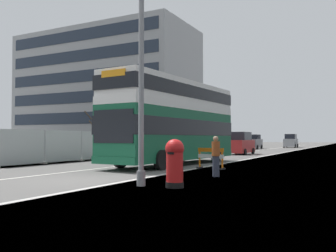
# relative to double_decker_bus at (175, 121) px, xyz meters

# --- Properties ---
(ground) EXTENTS (140.00, 280.00, 0.10)m
(ground) POSITION_rel_double_decker_bus_xyz_m (0.87, -8.70, -2.66)
(ground) COLOR #565451
(double_decker_bus) EXTENTS (3.37, 11.57, 4.92)m
(double_decker_bus) POSITION_rel_double_decker_bus_xyz_m (0.00, 0.00, 0.00)
(double_decker_bus) COLOR #145638
(double_decker_bus) RESTS_ON ground
(lamppost_foreground) EXTENTS (0.29, 0.70, 9.42)m
(lamppost_foreground) POSITION_rel_double_decker_bus_xyz_m (3.42, -9.28, 1.85)
(lamppost_foreground) COLOR gray
(lamppost_foreground) RESTS_ON ground
(red_pillar_postbox) EXTENTS (0.61, 0.61, 1.55)m
(red_pillar_postbox) POSITION_rel_double_decker_bus_xyz_m (4.58, -9.11, -1.77)
(red_pillar_postbox) COLOR black
(red_pillar_postbox) RESTS_ON ground
(roadworks_barrier) EXTENTS (1.53, 0.67, 1.07)m
(roadworks_barrier) POSITION_rel_double_decker_bus_xyz_m (2.98, -1.79, -1.96)
(roadworks_barrier) COLOR orange
(roadworks_barrier) RESTS_ON ground
(construction_site_fence) EXTENTS (0.44, 20.60, 2.13)m
(construction_site_fence) POSITION_rel_double_decker_bus_xyz_m (-7.56, 3.87, -1.59)
(construction_site_fence) COLOR #A8AAAD
(construction_site_fence) RESTS_ON ground
(car_oncoming_near) EXTENTS (1.95, 4.59, 2.18)m
(car_oncoming_near) POSITION_rel_double_decker_bus_xyz_m (-0.71, 15.65, -1.60)
(car_oncoming_near) COLOR maroon
(car_oncoming_near) RESTS_ON ground
(car_receding_mid) EXTENTS (1.98, 4.02, 2.05)m
(car_receding_mid) POSITION_rel_double_decker_bus_xyz_m (-5.36, 25.42, -1.65)
(car_receding_mid) COLOR navy
(car_receding_mid) RESTS_ON ground
(car_receding_far) EXTENTS (2.05, 4.12, 2.12)m
(car_receding_far) POSITION_rel_double_decker_bus_xyz_m (-4.62, 35.37, -1.61)
(car_receding_far) COLOR slate
(car_receding_far) RESTS_ON ground
(car_far_side) EXTENTS (1.97, 4.02, 2.27)m
(car_far_side) POSITION_rel_double_decker_bus_xyz_m (-0.82, 45.10, -1.56)
(car_far_side) COLOR gray
(car_far_side) RESTS_ON ground
(bare_tree_far_verge_near) EXTENTS (2.17, 2.60, 4.67)m
(bare_tree_far_verge_near) POSITION_rel_double_decker_bus_xyz_m (-16.97, 14.00, -0.11)
(bare_tree_far_verge_near) COLOR #4C3D2D
(bare_tree_far_verge_near) RESTS_ON ground
(bare_tree_far_verge_mid) EXTENTS (2.54, 3.04, 4.84)m
(bare_tree_far_verge_mid) POSITION_rel_double_decker_bus_xyz_m (-15.57, 36.94, -0.24)
(bare_tree_far_verge_mid) COLOR #4C3D2D
(bare_tree_far_verge_mid) RESTS_ON ground
(pedestrian_at_kerb) EXTENTS (0.34, 0.34, 1.66)m
(pedestrian_at_kerb) POSITION_rel_double_decker_bus_xyz_m (4.56, -5.28, -1.78)
(pedestrian_at_kerb) COLOR #2D3342
(pedestrian_at_kerb) RESTS_ON ground
(backdrop_office_block) EXTENTS (30.64, 14.09, 19.67)m
(backdrop_office_block) POSITION_rel_double_decker_bus_xyz_m (-29.58, 32.23, 7.22)
(backdrop_office_block) COLOR #9EA0A3
(backdrop_office_block) RESTS_ON ground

